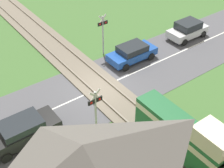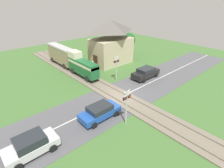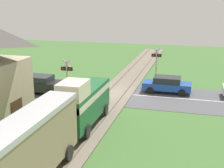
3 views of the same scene
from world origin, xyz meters
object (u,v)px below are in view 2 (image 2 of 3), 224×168
Objects in this scene: car_behind_queue at (31,145)px; car_far_side at (146,73)px; crossing_signal_west_approach at (127,103)px; train at (70,59)px; crossing_signal_east_approach at (116,65)px; car_near_crossing at (100,111)px; station_building at (111,43)px; pedestrian_by_station at (93,67)px.

car_far_side is at bearing 9.74° from car_behind_queue.
car_far_side is 1.23× the size of crossing_signal_west_approach.
train is 11.60m from car_far_side.
crossing_signal_west_approach is at bearing -127.61° from crossing_signal_east_approach.
car_behind_queue is at bearing -170.26° from car_far_side.
car_behind_queue reaches higher than car_near_crossing.
car_behind_queue is 0.52× the size of station_building.
car_near_crossing is 8.65m from crossing_signal_east_approach.
crossing_signal_west_approach is at bearing -100.81° from train.
train is 13.17m from car_near_crossing.
car_near_crossing is 1.07× the size of car_behind_queue.
crossing_signal_east_approach is at bearing 21.10° from car_behind_queue.
train is at bearing 128.13° from pedestrian_by_station.
crossing_signal_east_approach is 2.02× the size of pedestrian_by_station.
crossing_signal_east_approach reaches higher than train.
train reaches higher than pedestrian_by_station.
car_far_side is at bearing -93.37° from station_building.
train reaches higher than car_behind_queue.
car_near_crossing is at bearing -135.47° from station_building.
crossing_signal_west_approach is at bearing -151.12° from car_far_side.
car_far_side is at bearing 28.88° from crossing_signal_west_approach.
crossing_signal_east_approach is at bearing 148.58° from car_far_side.
car_far_side is 1.14× the size of car_behind_queue.
car_near_crossing is 1.15× the size of crossing_signal_east_approach.
station_building reaches higher than crossing_signal_west_approach.
crossing_signal_east_approach is at bearing -125.70° from station_building.
station_building is (6.87, -1.75, 1.65)m from train.
car_far_side is 17.02m from car_behind_queue.
station_building reaches higher than crossing_signal_east_approach.
car_behind_queue is at bearing -129.69° from train.
train is 7.93m from crossing_signal_east_approach.
pedestrian_by_station is at bearing 37.35° from car_behind_queue.
car_near_crossing is 10.84m from car_far_side.
car_behind_queue is at bearing -142.65° from pedestrian_by_station.
station_building is (0.46, 7.86, 2.72)m from car_far_side.
crossing_signal_west_approach is 2.02× the size of pedestrian_by_station.
crossing_signal_west_approach reaches higher than pedestrian_by_station.
train is at bearing 110.74° from crossing_signal_east_approach.
station_building is (10.91, 10.74, 2.79)m from car_near_crossing.
car_near_crossing is 2.32× the size of pedestrian_by_station.
car_far_side reaches higher than car_near_crossing.
crossing_signal_west_approach is 9.19m from crossing_signal_east_approach.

